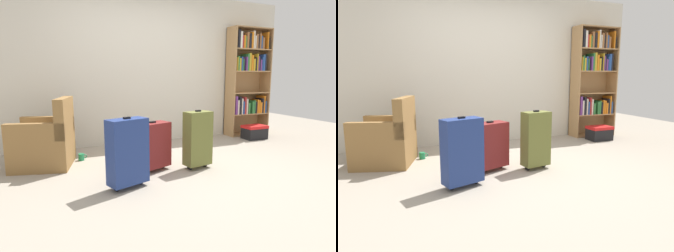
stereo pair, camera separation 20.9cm
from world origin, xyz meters
The scene contains 9 objects.
ground_plane centered at (0.00, 0.00, 0.00)m, with size 10.37×10.37×0.00m, color #9E9384.
back_wall centered at (0.00, 1.82, 1.30)m, with size 5.92×0.10×2.60m, color beige.
bookshelf centered at (2.19, 1.59, 1.16)m, with size 0.87×0.33×2.09m.
armchair centered at (-1.55, 0.95, 0.32)m, with size 0.86×0.86×0.90m.
mug centered at (-1.11, 1.03, 0.05)m, with size 0.12×0.08×0.10m.
storage_box centered at (2.08, 1.17, 0.14)m, with size 0.43×0.30×0.26m.
suitcase_olive centered at (0.22, 0.07, 0.39)m, with size 0.37×0.24×0.76m.
suitcase_navy_blue centered at (-0.79, -0.22, 0.40)m, with size 0.46×0.32×0.76m.
suitcase_dark_red centered at (-0.35, 0.21, 0.33)m, with size 0.48×0.34×0.63m.
Camera 2 is at (-1.39, -3.15, 1.18)m, focal length 30.94 mm.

